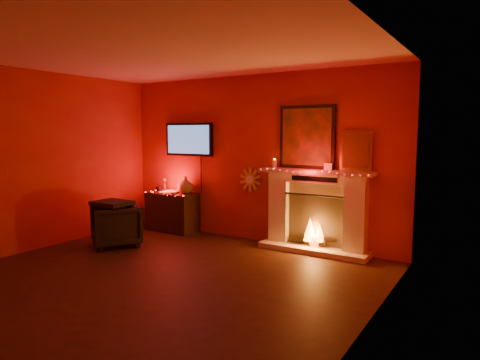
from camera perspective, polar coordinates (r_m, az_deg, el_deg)
The scene contains 6 objects.
room at distance 5.00m, azimuth -12.74°, elevation 1.35°, with size 5.00×5.00×5.00m.
fireplace at distance 6.47m, azimuth 10.06°, elevation -3.07°, with size 1.72×0.40×2.18m.
tv at distance 7.68m, azimuth -6.81°, elevation 5.37°, with size 1.00×0.07×1.24m.
sunburst_clock at distance 7.04m, azimuth 1.36°, elevation 0.05°, with size 0.40×0.03×0.40m.
console_table at distance 7.81m, azimuth -8.88°, elevation -3.87°, with size 0.92×0.54×1.00m.
armchair at distance 7.02m, azimuth -16.26°, elevation -5.79°, with size 0.70×0.72×0.66m, color black.
Camera 1 is at (3.51, -3.54, 1.77)m, focal length 32.00 mm.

